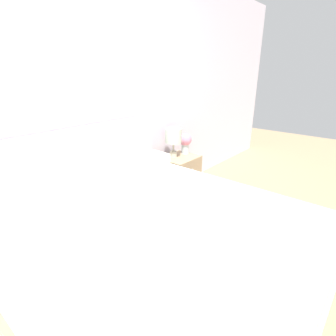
{
  "coord_description": "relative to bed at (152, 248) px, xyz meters",
  "views": [
    {
      "loc": [
        -1.14,
        -2.1,
        1.55
      ],
      "look_at": [
        0.64,
        -0.57,
        0.66
      ],
      "focal_mm": 28.0,
      "sensor_mm": 36.0,
      "label": 1
    }
  ],
  "objects": [
    {
      "name": "flower_vase",
      "position": [
        1.44,
        0.79,
        0.38
      ],
      "size": [
        0.16,
        0.16,
        0.26
      ],
      "color": "silver",
      "rests_on": "nightstand"
    },
    {
      "name": "ground_plane",
      "position": [
        0.0,
        0.97,
        -0.32
      ],
      "size": [
        12.0,
        12.0,
        0.0
      ],
      "primitive_type": "plane",
      "color": "tan"
    },
    {
      "name": "nightstand",
      "position": [
        1.28,
        0.76,
        -0.05
      ],
      "size": [
        0.45,
        0.4,
        0.54
      ],
      "color": "tan",
      "rests_on": "ground_plane"
    },
    {
      "name": "table_lamp",
      "position": [
        1.24,
        0.83,
        0.47
      ],
      "size": [
        0.2,
        0.2,
        0.35
      ],
      "color": "beige",
      "rests_on": "nightstand"
    },
    {
      "name": "wall_back",
      "position": [
        0.0,
        1.04,
        0.98
      ],
      "size": [
        8.0,
        0.06,
        2.6
      ],
      "color": "white",
      "rests_on": "ground_plane"
    },
    {
      "name": "bed",
      "position": [
        0.0,
        0.0,
        0.0
      ],
      "size": [
        1.91,
        2.08,
        1.07
      ],
      "color": "beige",
      "rests_on": "ground_plane"
    }
  ]
}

